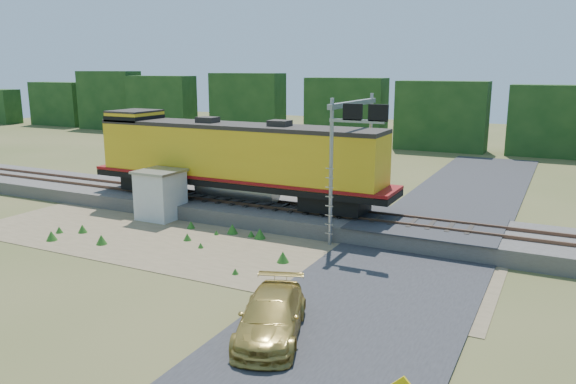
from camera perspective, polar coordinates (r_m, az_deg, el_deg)
The scene contains 11 objects.
ground at distance 25.43m, azimuth -4.95°, elevation -6.39°, with size 140.00×140.00×0.00m, color #475123.
ballast at distance 30.36m, azimuth 0.98°, elevation -2.43°, with size 70.00×5.00×0.80m, color slate.
rails at distance 30.24m, azimuth 0.98°, elevation -1.55°, with size 70.00×1.54×0.16m.
dirt_shoulder at distance 26.88m, azimuth -8.04°, elevation -5.39°, with size 26.00×8.00×0.03m, color #8C7754.
road at distance 23.39m, azimuth 10.97°, elevation -8.06°, with size 7.00×66.00×0.86m.
tree_line_north at distance 60.03m, azimuth 14.49°, elevation 7.15°, with size 130.00×3.00×6.50m.
weed_clumps at distance 27.43m, azimuth -11.11°, elevation -5.17°, with size 15.00×6.20×0.56m, color #29641C, non-canonical shape.
locomotive at distance 31.73m, azimuth -5.72°, elevation 3.52°, with size 18.43×2.81×4.76m.
shed at distance 31.81m, azimuth -12.81°, elevation -0.22°, with size 2.34×2.34×2.74m.
signal_gantry at distance 27.58m, azimuth 6.83°, elevation 6.10°, with size 2.73×6.20×6.89m.
car at distance 17.82m, azimuth -1.73°, elevation -12.52°, with size 1.88×4.62×1.34m, color #B09441.
Camera 1 is at (12.73, -20.44, 8.19)m, focal length 35.00 mm.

